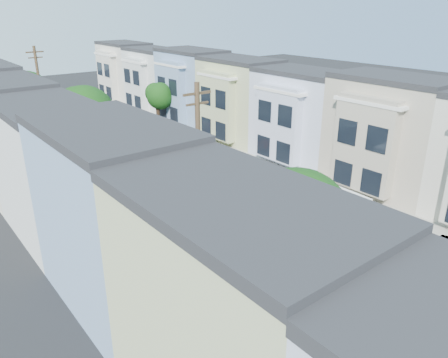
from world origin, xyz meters
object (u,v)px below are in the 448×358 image
at_px(tree_c, 159,165).
at_px(utility_pole_near, 199,178).
at_px(utility_pole_far, 42,100).
at_px(parked_left_c, 253,264).
at_px(parked_left_b, 372,342).
at_px(tree_far_r, 159,96).
at_px(parked_right_c, 209,152).
at_px(lead_sedan, 211,172).
at_px(parked_right_d, 155,128).
at_px(fedex_truck, 318,207).
at_px(parked_right_b, 398,230).
at_px(tree_b, 294,225).
at_px(parked_left_d, 144,195).
at_px(tree_e, 27,94).
at_px(tree_d, 84,116).

xyz_separation_m(tree_c, utility_pole_near, (0.00, -4.18, 0.47)).
height_order(utility_pole_far, parked_left_c, utility_pole_far).
height_order(utility_pole_near, parked_left_b, utility_pole_near).
height_order(tree_far_r, parked_right_c, tree_far_r).
bearing_deg(lead_sedan, parked_right_d, 80.71).
xyz_separation_m(fedex_truck, parked_right_b, (3.12, -3.84, -1.05)).
distance_m(tree_far_r, parked_right_c, 12.83).
xyz_separation_m(tree_b, parked_left_d, (1.40, 15.81, -4.51)).
bearing_deg(parked_right_b, utility_pole_far, 106.42).
height_order(tree_e, utility_pole_near, utility_pole_near).
height_order(tree_b, parked_left_c, tree_b).
xyz_separation_m(utility_pole_far, lead_sedan, (8.25, -16.00, -4.54)).
height_order(tree_c, parked_left_c, tree_c).
bearing_deg(fedex_truck, parked_right_c, 80.75).
bearing_deg(parked_left_c, parked_left_b, -85.99).
xyz_separation_m(utility_pole_near, parked_left_b, (1.40, -10.14, -4.42)).
height_order(tree_e, parked_right_d, tree_e).
distance_m(parked_left_d, parked_right_b, 17.45).
distance_m(tree_e, parked_right_b, 38.34).
xyz_separation_m(tree_c, parked_left_b, (1.40, -14.32, -3.95)).
height_order(tree_b, parked_right_d, tree_b).
bearing_deg(parked_right_b, lead_sedan, 97.65).
relative_size(utility_pole_far, parked_right_b, 2.37).
distance_m(utility_pole_far, parked_right_b, 33.62).
height_order(tree_d, lead_sedan, tree_d).
distance_m(tree_b, utility_pole_near, 6.75).
bearing_deg(parked_right_c, parked_right_d, 90.87).
relative_size(tree_d, parked_right_d, 1.55).
height_order(lead_sedan, parked_left_d, parked_left_d).
distance_m(tree_far_r, parked_left_b, 38.70).
bearing_deg(fedex_truck, parked_right_d, 85.06).
height_order(utility_pole_near, parked_right_c, utility_pole_near).
relative_size(tree_d, tree_far_r, 1.47).
distance_m(parked_left_d, parked_right_c, 11.12).
relative_size(tree_d, tree_e, 1.08).
distance_m(lead_sedan, parked_left_d, 6.91).
height_order(utility_pole_far, parked_right_c, utility_pole_far).
relative_size(utility_pole_far, parked_left_d, 2.46).
bearing_deg(tree_e, parked_right_b, -72.90).
height_order(tree_e, parked_right_b, tree_e).
height_order(lead_sedan, parked_right_d, parked_right_d).
bearing_deg(parked_left_b, tree_c, 100.54).
distance_m(tree_e, parked_left_c, 34.19).
distance_m(tree_d, utility_pole_near, 15.40).
height_order(tree_c, tree_far_r, tree_c).
bearing_deg(parked_left_d, tree_d, 103.21).
height_order(tree_d, tree_e, tree_d).
bearing_deg(fedex_truck, tree_b, -145.32).
xyz_separation_m(lead_sedan, parked_right_c, (2.95, 4.31, 0.07)).
height_order(parked_left_b, parked_right_c, parked_left_b).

